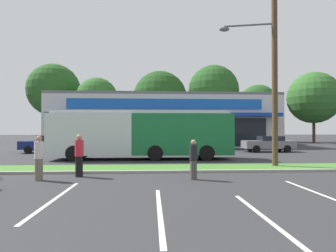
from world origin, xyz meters
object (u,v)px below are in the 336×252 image
utility_pole (272,61)px  car_5 (152,144)px  car_0 (50,144)px  city_bus (142,133)px  pedestrian_mid (79,155)px  car_3 (269,144)px  pedestrian_near_bench (193,159)px  pedestrian_by_pole (39,158)px

utility_pole → car_5: size_ratio=2.45×
utility_pole → car_5: 13.38m
utility_pole → car_0: bearing=144.4°
city_bus → car_0: (-8.13, 6.00, -0.99)m
pedestrian_mid → car_3: bearing=126.5°
car_0 → pedestrian_near_bench: pedestrian_near_bench is taller
car_0 → pedestrian_by_pole: pedestrian_by_pole is taller
car_3 → pedestrian_mid: size_ratio=2.50×
pedestrian_near_bench → pedestrian_by_pole: size_ratio=0.91×
car_3 → pedestrian_mid: pedestrian_mid is taller
car_5 → utility_pole: bearing=120.2°
city_bus → pedestrian_mid: (-2.39, -7.21, -0.86)m
pedestrian_by_pole → city_bus: bearing=-24.2°
car_3 → pedestrian_near_bench: pedestrian_near_bench is taller
utility_pole → pedestrian_near_bench: utility_pole is taller
car_3 → utility_pole: bearing=68.5°
city_bus → car_3: size_ratio=2.70×
pedestrian_mid → utility_pole: bearing=96.7°
city_bus → car_5: city_bus is taller
car_0 → pedestrian_mid: 14.41m
car_0 → car_3: size_ratio=1.05×
car_5 → pedestrian_by_pole: (-4.48, -13.98, 0.13)m
car_0 → pedestrian_near_bench: 17.63m
car_0 → car_3: car_0 is taller
car_3 → pedestrian_near_bench: (-8.90, -14.18, 0.05)m
city_bus → car_5: bearing=-96.5°
utility_pole → pedestrian_by_pole: utility_pole is taller
utility_pole → car_5: bearing=120.2°
car_5 → car_0: bearing=-0.4°
utility_pole → car_3: 12.60m
car_0 → car_5: 8.86m
pedestrian_by_pole → car_3: bearing=-46.1°
pedestrian_mid → car_0: bearing=-164.2°
car_0 → pedestrian_by_pole: (4.38, -14.04, 0.11)m
car_0 → car_5: car_0 is taller
utility_pole → car_3: bearing=68.5°
pedestrian_near_bench → pedestrian_mid: pedestrian_mid is taller
pedestrian_mid → pedestrian_near_bench: bearing=70.7°
car_0 → car_3: bearing=180.0°
car_3 → car_5: 10.52m
city_bus → pedestrian_near_bench: 8.57m
pedestrian_near_bench → pedestrian_mid: (-4.74, 0.98, 0.10)m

